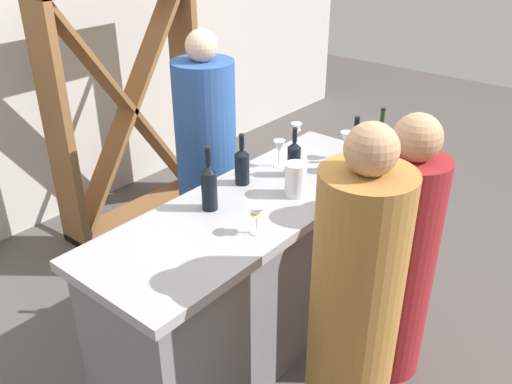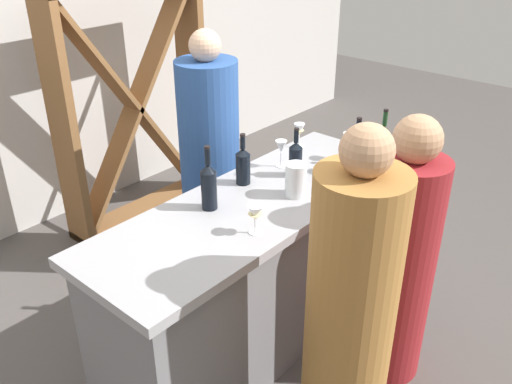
{
  "view_description": "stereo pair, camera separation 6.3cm",
  "coord_description": "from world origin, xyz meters",
  "px_view_note": "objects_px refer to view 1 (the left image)",
  "views": [
    {
      "loc": [
        -1.87,
        -1.55,
        2.26
      ],
      "look_at": [
        0.0,
        0.0,
        0.97
      ],
      "focal_mm": 38.38,
      "sensor_mm": 36.0,
      "label": 1
    },
    {
      "loc": [
        -1.83,
        -1.6,
        2.26
      ],
      "look_at": [
        0.0,
        0.0,
        0.97
      ],
      "focal_mm": 38.38,
      "sensor_mm": 36.0,
      "label": 2
    }
  ],
  "objects_px": {
    "wine_bottle_center_near_black": "(294,158)",
    "person_left_guest": "(399,262)",
    "wine_glass_near_right": "(279,147)",
    "water_pitcher": "(295,179)",
    "wine_glass_far_left": "(296,131)",
    "wine_bottle_second_right_near_black": "(354,151)",
    "wine_rack": "(129,109)",
    "wine_bottle_second_left_near_black": "(242,165)",
    "wine_bottle_leftmost_near_black": "(209,186)",
    "wine_glass_near_left": "(257,214)",
    "wine_glass_near_center": "(347,139)",
    "person_right_guest": "(207,167)",
    "wine_bottle_rightmost_olive_green": "(380,143)",
    "person_center_guest": "(353,319)"
  },
  "relations": [
    {
      "from": "wine_bottle_center_near_black",
      "to": "person_left_guest",
      "type": "xyz_separation_m",
      "value": [
        -0.04,
        -0.7,
        -0.36
      ]
    },
    {
      "from": "wine_glass_near_right",
      "to": "water_pitcher",
      "type": "height_order",
      "value": "water_pitcher"
    },
    {
      "from": "wine_glass_near_right",
      "to": "wine_glass_far_left",
      "type": "relative_size",
      "value": 1.05
    },
    {
      "from": "wine_bottle_second_right_near_black",
      "to": "wine_rack",
      "type": "bearing_deg",
      "value": 93.32
    },
    {
      "from": "wine_rack",
      "to": "wine_bottle_second_left_near_black",
      "type": "distance_m",
      "value": 1.53
    },
    {
      "from": "wine_bottle_leftmost_near_black",
      "to": "person_left_guest",
      "type": "height_order",
      "value": "person_left_guest"
    },
    {
      "from": "wine_glass_near_left",
      "to": "wine_glass_near_center",
      "type": "bearing_deg",
      "value": 7.35
    },
    {
      "from": "wine_glass_near_left",
      "to": "person_right_guest",
      "type": "distance_m",
      "value": 1.15
    },
    {
      "from": "wine_bottle_center_near_black",
      "to": "wine_bottle_rightmost_olive_green",
      "type": "xyz_separation_m",
      "value": [
        0.44,
        -0.28,
        0.02
      ]
    },
    {
      "from": "wine_bottle_rightmost_olive_green",
      "to": "wine_glass_near_center",
      "type": "bearing_deg",
      "value": 107.88
    },
    {
      "from": "person_left_guest",
      "to": "person_center_guest",
      "type": "bearing_deg",
      "value": 113.08
    },
    {
      "from": "wine_rack",
      "to": "wine_bottle_second_left_near_black",
      "type": "relative_size",
      "value": 6.38
    },
    {
      "from": "wine_rack",
      "to": "wine_glass_near_right",
      "type": "distance_m",
      "value": 1.5
    },
    {
      "from": "wine_rack",
      "to": "wine_bottle_rightmost_olive_green",
      "type": "distance_m",
      "value": 1.93
    },
    {
      "from": "wine_glass_near_center",
      "to": "water_pitcher",
      "type": "distance_m",
      "value": 0.57
    },
    {
      "from": "wine_glass_near_center",
      "to": "wine_glass_far_left",
      "type": "bearing_deg",
      "value": 97.49
    },
    {
      "from": "person_left_guest",
      "to": "wine_bottle_second_right_near_black",
      "type": "bearing_deg",
      "value": -16.54
    },
    {
      "from": "wine_glass_near_right",
      "to": "person_left_guest",
      "type": "distance_m",
      "value": 0.91
    },
    {
      "from": "wine_bottle_leftmost_near_black",
      "to": "wine_glass_far_left",
      "type": "relative_size",
      "value": 2.21
    },
    {
      "from": "wine_bottle_second_right_near_black",
      "to": "wine_glass_far_left",
      "type": "relative_size",
      "value": 2.16
    },
    {
      "from": "wine_glass_near_right",
      "to": "wine_glass_far_left",
      "type": "distance_m",
      "value": 0.31
    },
    {
      "from": "wine_bottle_center_near_black",
      "to": "wine_glass_far_left",
      "type": "bearing_deg",
      "value": 34.18
    },
    {
      "from": "wine_glass_far_left",
      "to": "person_left_guest",
      "type": "relative_size",
      "value": 0.1
    },
    {
      "from": "wine_rack",
      "to": "wine_bottle_leftmost_near_black",
      "type": "height_order",
      "value": "wine_rack"
    },
    {
      "from": "wine_rack",
      "to": "wine_bottle_second_left_near_black",
      "type": "xyz_separation_m",
      "value": [
        -0.4,
        -1.47,
        0.12
      ]
    },
    {
      "from": "wine_glass_near_left",
      "to": "person_right_guest",
      "type": "height_order",
      "value": "person_right_guest"
    },
    {
      "from": "wine_bottle_center_near_black",
      "to": "wine_bottle_second_right_near_black",
      "type": "relative_size",
      "value": 0.86
    },
    {
      "from": "wine_bottle_second_left_near_black",
      "to": "person_right_guest",
      "type": "xyz_separation_m",
      "value": [
        0.28,
        0.55,
        -0.28
      ]
    },
    {
      "from": "wine_rack",
      "to": "person_center_guest",
      "type": "height_order",
      "value": "wine_rack"
    },
    {
      "from": "person_center_guest",
      "to": "wine_bottle_second_left_near_black",
      "type": "bearing_deg",
      "value": -33.29
    },
    {
      "from": "wine_glass_near_left",
      "to": "wine_glass_near_center",
      "type": "relative_size",
      "value": 0.88
    },
    {
      "from": "person_center_guest",
      "to": "wine_glass_near_center",
      "type": "bearing_deg",
      "value": -67.66
    },
    {
      "from": "person_center_guest",
      "to": "person_right_guest",
      "type": "height_order",
      "value": "person_right_guest"
    },
    {
      "from": "wine_rack",
      "to": "person_center_guest",
      "type": "bearing_deg",
      "value": -107.92
    },
    {
      "from": "wine_glass_near_left",
      "to": "wine_bottle_leftmost_near_black",
      "type": "bearing_deg",
      "value": 85.65
    },
    {
      "from": "water_pitcher",
      "to": "wine_bottle_center_near_black",
      "type": "bearing_deg",
      "value": 38.15
    },
    {
      "from": "wine_glass_near_left",
      "to": "wine_glass_far_left",
      "type": "xyz_separation_m",
      "value": [
        0.93,
        0.46,
        0.01
      ]
    },
    {
      "from": "wine_glass_near_left",
      "to": "wine_glass_near_center",
      "type": "distance_m",
      "value": 0.98
    },
    {
      "from": "water_pitcher",
      "to": "wine_bottle_second_right_near_black",
      "type": "bearing_deg",
      "value": -11.37
    },
    {
      "from": "wine_bottle_leftmost_near_black",
      "to": "wine_bottle_center_near_black",
      "type": "distance_m",
      "value": 0.58
    },
    {
      "from": "wine_glass_near_center",
      "to": "wine_bottle_center_near_black",
      "type": "bearing_deg",
      "value": 165.23
    },
    {
      "from": "water_pitcher",
      "to": "person_left_guest",
      "type": "xyz_separation_m",
      "value": [
        0.14,
        -0.55,
        -0.34
      ]
    },
    {
      "from": "wine_bottle_second_left_near_black",
      "to": "wine_glass_near_right",
      "type": "height_order",
      "value": "wine_bottle_second_left_near_black"
    },
    {
      "from": "wine_bottle_rightmost_olive_green",
      "to": "person_left_guest",
      "type": "distance_m",
      "value": 0.74
    },
    {
      "from": "wine_bottle_center_near_black",
      "to": "wine_glass_near_center",
      "type": "relative_size",
      "value": 1.71
    },
    {
      "from": "person_left_guest",
      "to": "wine_bottle_rightmost_olive_green",
      "type": "bearing_deg",
      "value": -33.97
    },
    {
      "from": "wine_bottle_second_right_near_black",
      "to": "wine_glass_near_left",
      "type": "height_order",
      "value": "wine_bottle_second_right_near_black"
    },
    {
      "from": "wine_glass_near_center",
      "to": "person_right_guest",
      "type": "distance_m",
      "value": 0.93
    },
    {
      "from": "wine_bottle_center_near_black",
      "to": "person_left_guest",
      "type": "height_order",
      "value": "person_left_guest"
    },
    {
      "from": "wine_glass_near_left",
      "to": "wine_rack",
      "type": "bearing_deg",
      "value": 68.29
    }
  ]
}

